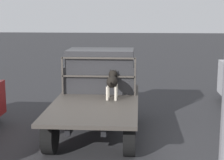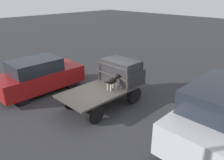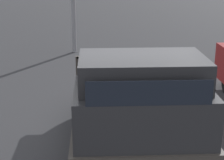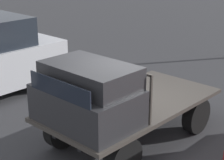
# 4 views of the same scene
# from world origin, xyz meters

# --- Properties ---
(ground_plane) EXTENTS (80.00, 80.00, 0.00)m
(ground_plane) POSITION_xyz_m (0.00, 0.00, 0.00)
(ground_plane) COLOR #2D2D30
(flatbed_truck) EXTENTS (3.86, 1.95, 0.84)m
(flatbed_truck) POSITION_xyz_m (0.00, 0.00, 0.60)
(flatbed_truck) COLOR black
(flatbed_truck) RESTS_ON ground
(truck_cab) EXTENTS (1.24, 1.83, 1.07)m
(truck_cab) POSITION_xyz_m (1.23, 0.00, 1.35)
(truck_cab) COLOR #28282B
(truck_cab) RESTS_ON flatbed_truck
(truck_headboard) EXTENTS (0.04, 1.83, 0.94)m
(truck_headboard) POSITION_xyz_m (0.57, 0.00, 1.45)
(truck_headboard) COLOR #3D3833
(truck_headboard) RESTS_ON flatbed_truck
(dog) EXTENTS (0.93, 0.26, 0.66)m
(dog) POSITION_xyz_m (0.30, -0.36, 1.25)
(dog) COLOR beige
(dog) RESTS_ON flatbed_truck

